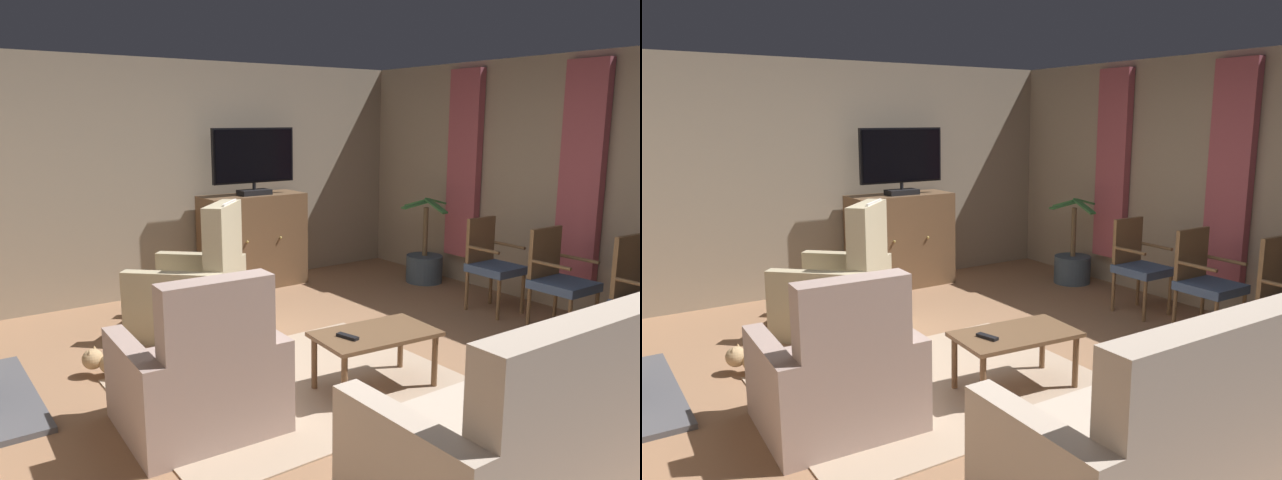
% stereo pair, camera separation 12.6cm
% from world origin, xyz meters
% --- Properties ---
extents(ground_plane, '(6.43, 6.57, 0.04)m').
position_xyz_m(ground_plane, '(0.00, 0.00, -0.02)').
color(ground_plane, '#936B4C').
extents(wall_back, '(6.43, 0.10, 2.58)m').
position_xyz_m(wall_back, '(0.00, 3.03, 1.29)').
color(wall_back, gray).
rests_on(wall_back, ground_plane).
extents(wall_right_with_window, '(0.10, 6.57, 2.58)m').
position_xyz_m(wall_right_with_window, '(2.96, 0.00, 1.29)').
color(wall_right_with_window, gray).
rests_on(wall_right_with_window, ground_plane).
extents(curtain_panel_near, '(0.10, 0.44, 2.17)m').
position_xyz_m(curtain_panel_near, '(2.85, -0.10, 1.42)').
color(curtain_panel_near, '#A34C56').
extents(curtain_panel_far, '(0.10, 0.44, 2.17)m').
position_xyz_m(curtain_panel_far, '(2.85, 1.40, 1.42)').
color(curtain_panel_far, '#A34C56').
extents(rug_central, '(2.32, 1.85, 0.01)m').
position_xyz_m(rug_central, '(-0.38, 0.04, 0.01)').
color(rug_central, tan).
rests_on(rug_central, ground_plane).
extents(tv_cabinet, '(1.20, 0.52, 1.09)m').
position_xyz_m(tv_cabinet, '(0.75, 2.68, 0.52)').
color(tv_cabinet, '#4A3523').
rests_on(tv_cabinet, ground_plane).
extents(television, '(1.02, 0.20, 0.76)m').
position_xyz_m(television, '(0.75, 2.63, 1.49)').
color(television, black).
rests_on(television, tv_cabinet).
extents(coffee_table, '(0.92, 0.58, 0.43)m').
position_xyz_m(coffee_table, '(0.09, -0.31, 0.38)').
color(coffee_table, brown).
rests_on(coffee_table, ground_plane).
extents(tv_remote, '(0.09, 0.18, 0.02)m').
position_xyz_m(tv_remote, '(-0.15, -0.30, 0.44)').
color(tv_remote, black).
rests_on(tv_remote, coffee_table).
extents(sofa_floral, '(2.00, 0.91, 1.05)m').
position_xyz_m(sofa_floral, '(0.02, -1.78, 0.34)').
color(sofa_floral, '#C6B29E').
rests_on(sofa_floral, ground_plane).
extents(armchair_by_fireplace, '(1.26, 1.26, 1.22)m').
position_xyz_m(armchair_by_fireplace, '(-0.46, 1.62, 0.36)').
color(armchair_by_fireplace, tan).
rests_on(armchair_by_fireplace, ground_plane).
extents(armchair_near_window, '(0.97, 0.92, 1.05)m').
position_xyz_m(armchair_near_window, '(-1.20, -0.14, 0.32)').
color(armchair_near_window, '#A3897F').
rests_on(armchair_near_window, ground_plane).
extents(side_chair_nearest_door, '(0.47, 0.49, 0.95)m').
position_xyz_m(side_chair_nearest_door, '(2.27, -0.31, 0.51)').
color(side_chair_nearest_door, '#42567A').
rests_on(side_chair_nearest_door, ground_plane).
extents(side_chair_far_end, '(0.43, 0.47, 0.95)m').
position_xyz_m(side_chair_far_end, '(2.27, 0.46, 0.51)').
color(side_chair_far_end, '#42567A').
rests_on(side_chair_far_end, ground_plane).
extents(potted_plant_tall_palm_by_window, '(0.83, 0.67, 1.02)m').
position_xyz_m(potted_plant_tall_palm_by_window, '(2.53, 1.67, 0.21)').
color(potted_plant_tall_palm_by_window, '#3D4C5B').
rests_on(potted_plant_tall_palm_by_window, ground_plane).
extents(cat, '(0.55, 0.54, 0.23)m').
position_xyz_m(cat, '(-1.39, 0.96, 0.11)').
color(cat, tan).
rests_on(cat, ground_plane).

